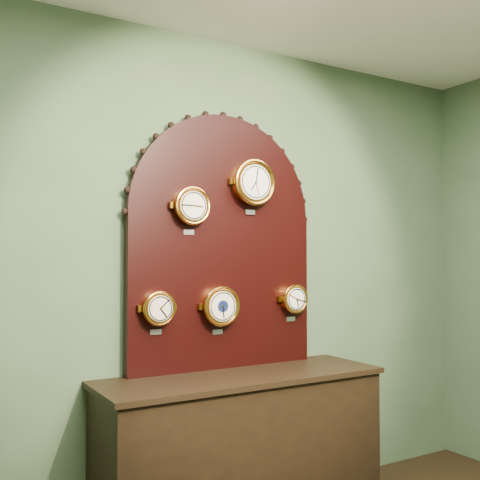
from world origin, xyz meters
TOP-DOWN VIEW (x-y plane):
  - wall_back at (0.00, 2.50)m, footprint 4.00×0.00m
  - shop_counter at (0.00, 2.23)m, footprint 1.60×0.50m
  - display_board at (0.00, 2.45)m, footprint 1.26×0.06m
  - roman_clock at (-0.24, 2.38)m, footprint 0.22×0.08m
  - arabic_clock at (0.17, 2.38)m, footprint 0.28×0.08m
  - hygrometer at (-0.44, 2.38)m, footprint 0.19×0.08m
  - barometer at (-0.05, 2.38)m, footprint 0.23×0.08m
  - tide_clock at (0.47, 2.38)m, footprint 0.18×0.08m

SIDE VIEW (x-z plane):
  - shop_counter at x=0.00m, z-range 0.00..0.80m
  - barometer at x=-0.05m, z-range 1.06..1.34m
  - hygrometer at x=-0.44m, z-range 1.08..1.33m
  - tide_clock at x=0.47m, z-range 1.11..1.34m
  - wall_back at x=0.00m, z-range -0.60..3.40m
  - display_board at x=0.00m, z-range 0.86..2.39m
  - roman_clock at x=-0.24m, z-range 1.64..1.91m
  - arabic_clock at x=0.17m, z-range 1.77..2.10m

